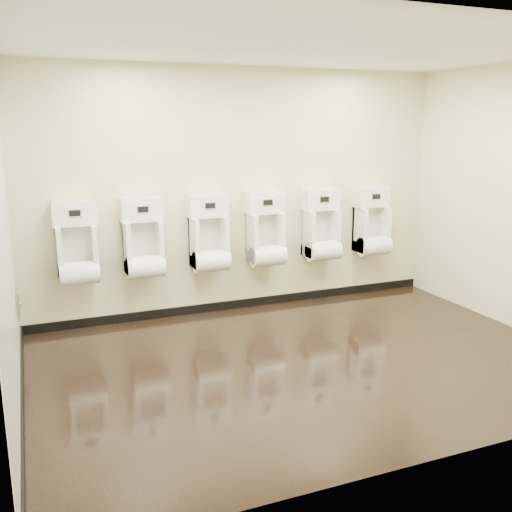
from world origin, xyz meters
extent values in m
cube|color=black|center=(0.00, 0.00, 0.00)|extent=(5.00, 3.50, 0.00)
cube|color=white|center=(0.00, 0.00, 2.80)|extent=(5.00, 3.50, 0.00)
cube|color=beige|center=(0.00, 1.75, 1.40)|extent=(5.00, 0.02, 2.80)
cube|color=beige|center=(0.00, -1.75, 1.40)|extent=(5.00, 0.02, 2.80)
cube|color=beige|center=(-2.50, 0.00, 1.40)|extent=(0.02, 3.50, 2.80)
cube|color=silver|center=(-2.50, 0.00, 1.40)|extent=(0.01, 3.50, 2.80)
cube|color=black|center=(0.00, 1.74, 0.05)|extent=(5.00, 0.02, 0.10)
cube|color=black|center=(-2.49, 0.00, 0.05)|extent=(0.02, 3.50, 0.10)
cube|color=#9E9EA3|center=(-2.48, 1.20, 0.50)|extent=(0.03, 0.25, 0.25)
cylinder|color=silver|center=(-2.46, 1.20, 0.50)|extent=(0.02, 0.04, 0.04)
cube|color=white|center=(-1.88, 1.61, 0.87)|extent=(0.40, 0.29, 0.56)
cube|color=silver|center=(-1.88, 1.70, 0.91)|extent=(0.30, 0.01, 0.44)
cylinder|color=white|center=(-1.88, 1.53, 0.67)|extent=(0.40, 0.24, 0.24)
cube|color=white|center=(-1.88, 1.65, 1.27)|extent=(0.44, 0.21, 0.24)
cube|color=black|center=(-1.88, 1.53, 1.29)|extent=(0.11, 0.01, 0.06)
cube|color=silver|center=(-1.88, 1.54, 1.29)|extent=(0.13, 0.01, 0.08)
cylinder|color=silver|center=(-1.65, 1.65, 1.27)|extent=(0.01, 0.03, 0.03)
cube|color=white|center=(-1.19, 1.61, 0.87)|extent=(0.40, 0.29, 0.56)
cube|color=silver|center=(-1.19, 1.70, 0.91)|extent=(0.30, 0.01, 0.44)
cylinder|color=white|center=(-1.19, 1.53, 0.67)|extent=(0.40, 0.24, 0.24)
cube|color=white|center=(-1.19, 1.65, 1.27)|extent=(0.44, 0.21, 0.24)
cube|color=black|center=(-1.19, 1.53, 1.29)|extent=(0.11, 0.01, 0.06)
cube|color=silver|center=(-1.19, 1.54, 1.29)|extent=(0.13, 0.01, 0.08)
cylinder|color=silver|center=(-0.96, 1.65, 1.27)|extent=(0.01, 0.03, 0.03)
cube|color=white|center=(-0.45, 1.61, 0.87)|extent=(0.40, 0.29, 0.56)
cube|color=silver|center=(-0.45, 1.70, 0.91)|extent=(0.30, 0.01, 0.44)
cylinder|color=white|center=(-0.45, 1.53, 0.67)|extent=(0.40, 0.24, 0.24)
cube|color=white|center=(-0.45, 1.65, 1.27)|extent=(0.44, 0.21, 0.24)
cube|color=black|center=(-0.45, 1.53, 1.29)|extent=(0.11, 0.01, 0.06)
cube|color=silver|center=(-0.45, 1.54, 1.29)|extent=(0.13, 0.01, 0.08)
cylinder|color=silver|center=(-0.22, 1.65, 1.27)|extent=(0.01, 0.03, 0.03)
cube|color=white|center=(0.24, 1.61, 0.87)|extent=(0.40, 0.29, 0.56)
cube|color=silver|center=(0.24, 1.70, 0.91)|extent=(0.30, 0.01, 0.44)
cylinder|color=white|center=(0.24, 1.53, 0.67)|extent=(0.40, 0.24, 0.24)
cube|color=white|center=(0.24, 1.65, 1.27)|extent=(0.44, 0.21, 0.24)
cube|color=black|center=(0.24, 1.53, 1.29)|extent=(0.11, 0.01, 0.06)
cube|color=silver|center=(0.24, 1.54, 1.29)|extent=(0.13, 0.01, 0.08)
cylinder|color=silver|center=(0.47, 1.65, 1.27)|extent=(0.01, 0.03, 0.03)
cube|color=white|center=(0.98, 1.61, 0.87)|extent=(0.40, 0.29, 0.56)
cube|color=silver|center=(0.98, 1.70, 0.91)|extent=(0.30, 0.01, 0.44)
cylinder|color=white|center=(0.98, 1.53, 0.67)|extent=(0.40, 0.24, 0.24)
cube|color=white|center=(0.98, 1.65, 1.27)|extent=(0.44, 0.21, 0.24)
cube|color=black|center=(0.98, 1.53, 1.29)|extent=(0.11, 0.01, 0.06)
cube|color=silver|center=(0.98, 1.54, 1.29)|extent=(0.13, 0.01, 0.08)
cylinder|color=silver|center=(1.21, 1.65, 1.27)|extent=(0.01, 0.03, 0.03)
cube|color=white|center=(1.70, 1.61, 0.87)|extent=(0.40, 0.29, 0.56)
cube|color=silver|center=(1.70, 1.70, 0.91)|extent=(0.30, 0.01, 0.44)
cylinder|color=white|center=(1.70, 1.53, 0.67)|extent=(0.40, 0.24, 0.24)
cube|color=white|center=(1.70, 1.65, 1.27)|extent=(0.44, 0.21, 0.24)
cube|color=black|center=(1.70, 1.53, 1.29)|extent=(0.11, 0.01, 0.06)
cube|color=silver|center=(1.70, 1.54, 1.29)|extent=(0.13, 0.01, 0.08)
cylinder|color=silver|center=(1.93, 1.65, 1.27)|extent=(0.01, 0.03, 0.03)
camera|label=1|loc=(-2.32, -4.43, 2.17)|focal=40.00mm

